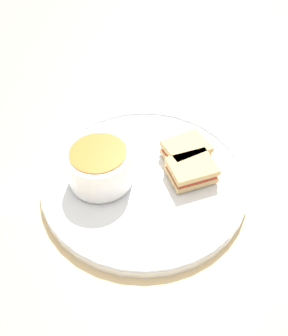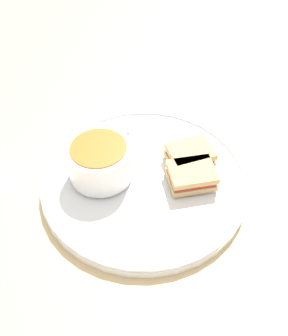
{
  "view_description": "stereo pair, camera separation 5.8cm",
  "coord_description": "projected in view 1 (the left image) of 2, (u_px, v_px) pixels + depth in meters",
  "views": [
    {
      "loc": [
        -0.22,
        -0.32,
        0.47
      ],
      "look_at": [
        0.0,
        0.0,
        0.04
      ],
      "focal_mm": 35.0,
      "sensor_mm": 36.0,
      "label": 1
    },
    {
      "loc": [
        -0.17,
        -0.35,
        0.47
      ],
      "look_at": [
        0.0,
        0.0,
        0.04
      ],
      "focal_mm": 35.0,
      "sensor_mm": 36.0,
      "label": 2
    }
  ],
  "objects": [
    {
      "name": "sandwich_half_far",
      "position": [
        186.0,
        150.0,
        0.62
      ],
      "size": [
        0.09,
        0.07,
        0.03
      ],
      "rotation": [
        0.0,
        0.0,
        6.16
      ],
      "color": "tan",
      "rests_on": "plate"
    },
    {
      "name": "sandwich_half_near",
      "position": [
        192.0,
        170.0,
        0.58
      ],
      "size": [
        0.09,
        0.08,
        0.03
      ],
      "rotation": [
        0.0,
        0.0,
        6.02
      ],
      "color": "tan",
      "rests_on": "plate"
    },
    {
      "name": "plate",
      "position": [
        144.0,
        178.0,
        0.6
      ],
      "size": [
        0.37,
        0.37,
        0.02
      ],
      "color": "white",
      "rests_on": "ground_plane"
    },
    {
      "name": "soup_bowl",
      "position": [
        100.0,
        165.0,
        0.57
      ],
      "size": [
        0.11,
        0.11,
        0.07
      ],
      "color": "white",
      "rests_on": "plate"
    },
    {
      "name": "ground_plane",
      "position": [
        144.0,
        182.0,
        0.61
      ],
      "size": [
        2.4,
        2.4,
        0.0
      ],
      "primitive_type": "plane",
      "color": "#D1B27F"
    },
    {
      "name": "spoon",
      "position": [
        83.0,
        157.0,
        0.62
      ],
      "size": [
        0.13,
        0.04,
        0.01
      ],
      "rotation": [
        0.0,
        0.0,
        9.62
      ],
      "color": "silver",
      "rests_on": "plate"
    }
  ]
}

